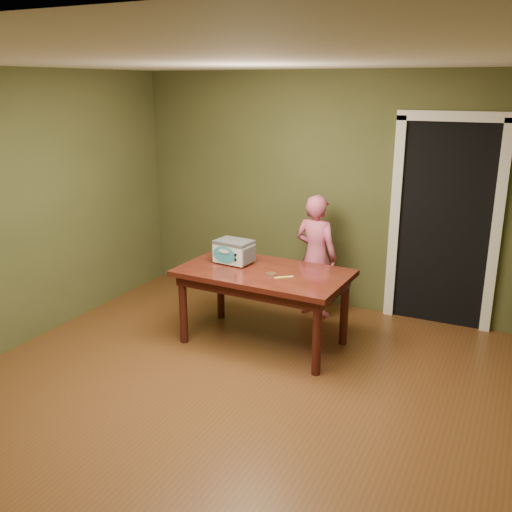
% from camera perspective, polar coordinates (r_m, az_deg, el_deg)
% --- Properties ---
extents(floor, '(5.00, 5.00, 0.00)m').
position_cam_1_polar(floor, '(4.71, -4.17, -14.58)').
color(floor, brown).
rests_on(floor, ground).
extents(room_shell, '(4.52, 5.02, 2.61)m').
position_cam_1_polar(room_shell, '(4.09, -4.68, 6.31)').
color(room_shell, '#4D4F2A').
rests_on(room_shell, ground).
extents(doorway, '(1.10, 0.66, 2.25)m').
position_cam_1_polar(doorway, '(6.43, 18.67, 3.43)').
color(doorway, black).
rests_on(doorway, ground).
extents(dining_table, '(1.63, 0.96, 0.75)m').
position_cam_1_polar(dining_table, '(5.45, 0.76, -2.45)').
color(dining_table, '#3A100D').
rests_on(dining_table, floor).
extents(toy_oven, '(0.40, 0.29, 0.23)m').
position_cam_1_polar(toy_oven, '(5.61, -2.22, 0.52)').
color(toy_oven, '#4C4F54').
rests_on(toy_oven, dining_table).
extents(baking_pan, '(0.10, 0.10, 0.02)m').
position_cam_1_polar(baking_pan, '(5.28, 1.53, -1.82)').
color(baking_pan, silver).
rests_on(baking_pan, dining_table).
extents(spatula, '(0.15, 0.14, 0.01)m').
position_cam_1_polar(spatula, '(5.22, 2.80, -2.13)').
color(spatula, '#D9D55E').
rests_on(spatula, dining_table).
extents(child, '(0.54, 0.40, 1.35)m').
position_cam_1_polar(child, '(6.16, 5.99, -0.02)').
color(child, '#CC5477').
rests_on(child, floor).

